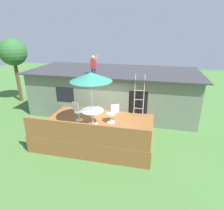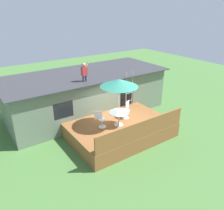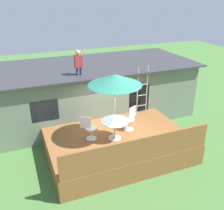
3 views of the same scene
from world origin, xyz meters
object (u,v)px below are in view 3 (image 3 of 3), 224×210
Objects in this scene: patio_table at (115,125)px; patio_umbrella at (115,80)px; patio_chair_right at (130,119)px; patio_chair_left at (89,128)px; step_ladder at (142,90)px; person_figure at (79,61)px.

patio_umbrella is at bearing 90.00° from patio_table.
patio_chair_left is at bearing -23.91° from patio_chair_right.
patio_chair_right is (1.77, 0.13, 0.00)m from patio_chair_left.
patio_umbrella is 2.12m from patio_chair_left.
patio_chair_right is (0.87, 0.47, -0.13)m from patio_table.
patio_chair_right is (-1.15, -1.21, -0.64)m from step_ladder.
patio_chair_right is at bearing 28.18° from patio_umbrella.
patio_chair_right is at bearing 24.59° from patio_chair_left.
patio_table is 1.13× the size of patio_chair_right.
patio_table is at bearing -140.28° from step_ladder.
patio_table is at bearing 0.00° from patio_chair_left.
step_ladder reaches higher than patio_table.
patio_umbrella reaches higher than patio_chair_right.
patio_umbrella is 2.29× the size of person_figure.
patio_umbrella is 2.47m from person_figure.
patio_umbrella is at bearing -140.28° from step_ladder.
patio_chair_left is 1.00× the size of patio_chair_right.
step_ladder is 2.39× the size of patio_chair_right.
patio_chair_left reaches higher than patio_table.
patio_umbrella is at bearing -74.85° from person_figure.
person_figure is at bearing 105.15° from patio_umbrella.
patio_umbrella is 2.76× the size of patio_chair_left.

